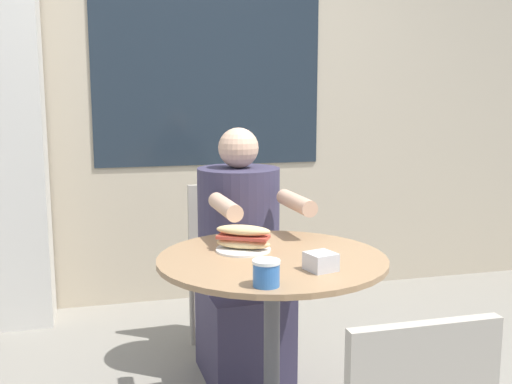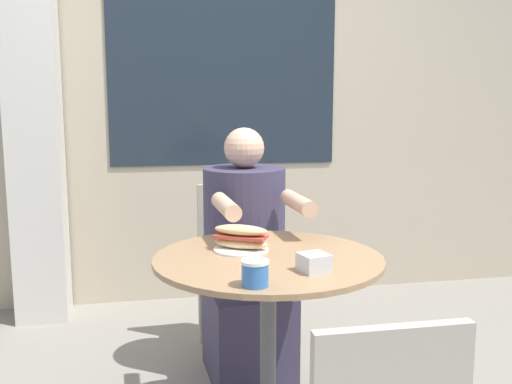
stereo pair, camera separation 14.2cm
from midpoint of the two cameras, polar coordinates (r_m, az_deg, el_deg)
name	(u,v)px [view 1 (the left image)]	position (r m, az deg, el deg)	size (l,w,h in m)	color
storefront_wall	(193,84)	(3.89, -7.10, 10.20)	(8.00, 0.09, 2.80)	#B7A88E
lattice_pillar	(16,119)	(3.69, -22.91, 6.44)	(0.29, 0.29, 2.40)	beige
cafe_table	(272,308)	(2.23, -0.34, -11.01)	(0.83, 0.83, 0.76)	#997551
diner_chair	(225,252)	(3.16, -4.29, -5.70)	(0.40, 0.40, 0.87)	#ADA393
seated_diner	(241,273)	(2.83, -2.87, -7.73)	(0.40, 0.70, 1.19)	#38334C
sandwich_on_plate	(243,239)	(2.25, -3.05, -4.55)	(0.22, 0.21, 0.10)	white
drink_cup	(266,273)	(1.84, -1.25, -7.73)	(0.09, 0.09, 0.08)	#336BB7
napkin_box	(321,261)	(2.01, 4.17, -6.64)	(0.11, 0.11, 0.06)	silver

